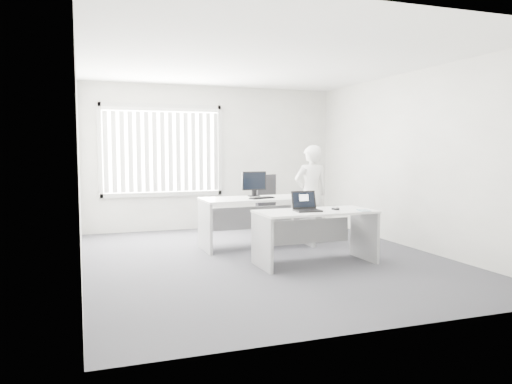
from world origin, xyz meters
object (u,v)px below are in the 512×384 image
object	(u,v)px
desk_far	(256,212)
office_chair	(272,218)
monitor	(254,184)
person	(311,194)
laptop	(308,202)
desk_near	(315,225)

from	to	relation	value
desk_far	office_chair	bearing A→B (deg)	52.45
monitor	person	bearing A→B (deg)	-4.73
laptop	monitor	bearing A→B (deg)	99.50
office_chair	person	world-z (taller)	person
monitor	laptop	bearing A→B (deg)	-81.92
desk_far	office_chair	xyz separation A→B (m)	(0.58, 0.78, -0.23)
desk_near	desk_far	xyz separation A→B (m)	(-0.37, 1.37, 0.04)
desk_near	office_chair	xyz separation A→B (m)	(0.21, 2.16, -0.19)
desk_near	laptop	size ratio (longest dim) A/B	4.72
desk_near	desk_far	size ratio (longest dim) A/B	0.93
office_chair	person	size ratio (longest dim) A/B	0.68
desk_near	office_chair	bearing A→B (deg)	83.01
person	office_chair	bearing A→B (deg)	-56.98
monitor	desk_near	bearing A→B (deg)	-76.86
person	desk_near	bearing A→B (deg)	64.91
desk_far	monitor	world-z (taller)	monitor
laptop	monitor	size ratio (longest dim) A/B	0.85
laptop	desk_near	bearing A→B (deg)	23.34
desk_near	person	bearing A→B (deg)	65.08
office_chair	person	xyz separation A→B (m)	(0.45, -0.65, 0.47)
laptop	office_chair	bearing A→B (deg)	84.18
desk_far	office_chair	size ratio (longest dim) A/B	1.58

